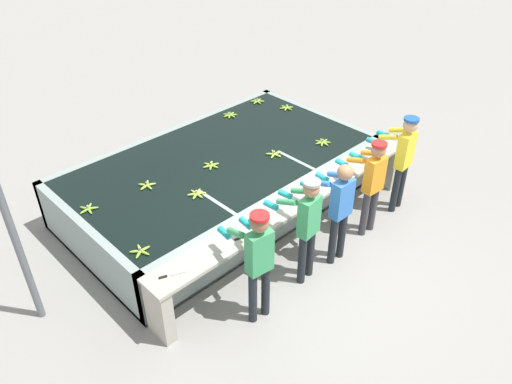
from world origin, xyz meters
name	(u,v)px	position (x,y,z in m)	size (l,w,h in m)	color
ground_plane	(304,253)	(0.00, 0.00, 0.00)	(80.00, 80.00, 0.00)	gray
wash_tank	(221,180)	(0.00, 1.87, 0.42)	(5.02, 2.85, 0.86)	gray
work_ledge	(294,213)	(0.00, 0.23, 0.63)	(5.02, 0.45, 0.86)	#A8A393
worker_0	(258,257)	(-1.33, -0.37, 1.00)	(0.47, 0.74, 1.65)	#1E2328
worker_1	(307,221)	(-0.38, -0.31, 0.99)	(0.46, 0.73, 1.63)	#1E2328
worker_2	(339,205)	(0.24, -0.37, 0.97)	(0.42, 0.72, 1.62)	#1E2328
worker_3	(372,179)	(1.10, -0.31, 0.96)	(0.44, 0.72, 1.59)	#38383D
worker_4	(403,155)	(1.96, -0.28, 1.02)	(0.44, 0.73, 1.67)	#1E2328
banana_bunch_floating_0	(140,251)	(-2.21, 0.83, 0.87)	(0.27, 0.28, 0.08)	#8CB738
banana_bunch_floating_1	(286,108)	(2.14, 2.39, 0.87)	(0.26, 0.28, 0.08)	#8CB738
banana_bunch_floating_2	(230,115)	(1.15, 2.92, 0.87)	(0.28, 0.28, 0.08)	#7FAD33
banana_bunch_floating_3	(274,154)	(0.70, 1.33, 0.87)	(0.28, 0.27, 0.08)	#9EC642
banana_bunch_floating_4	(323,142)	(1.58, 1.02, 0.87)	(0.28, 0.28, 0.08)	#7FAD33
banana_bunch_floating_5	(147,185)	(-1.32, 2.01, 0.87)	(0.28, 0.27, 0.08)	#9EC642
banana_bunch_floating_6	(197,194)	(-0.92, 1.32, 0.87)	(0.26, 0.28, 0.08)	#9EC642
banana_bunch_floating_7	(211,165)	(-0.27, 1.78, 0.87)	(0.28, 0.28, 0.08)	#8CB738
banana_bunch_floating_8	(88,209)	(-2.24, 2.08, 0.87)	(0.27, 0.27, 0.08)	#7FAD33
banana_bunch_floating_9	(257,101)	(1.95, 3.00, 0.87)	(0.28, 0.28, 0.08)	#7FAD33
knife_0	(243,237)	(-1.10, 0.14, 0.87)	(0.35, 0.12, 0.02)	silver
knife_1	(169,275)	(-2.21, 0.23, 0.87)	(0.34, 0.15, 0.02)	silver
support_post_left	(7,218)	(-3.36, 1.58, 1.60)	(0.09, 0.09, 3.20)	slate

